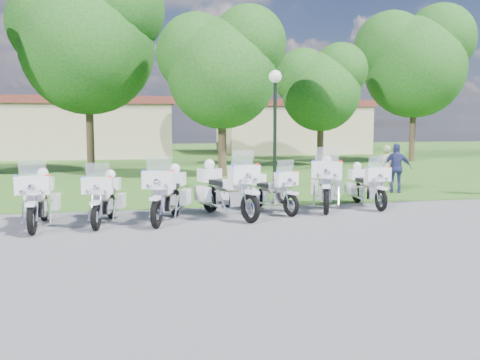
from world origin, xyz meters
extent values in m
plane|color=#5A5A60|center=(0.00, 0.00, 0.00)|extent=(100.00, 100.00, 0.00)
cube|color=#30621E|center=(0.00, 27.00, 0.00)|extent=(100.00, 48.00, 0.01)
torus|color=black|center=(-3.77, 0.13, 0.32)|extent=(0.13, 0.65, 0.65)
torus|color=black|center=(-3.77, 1.79, 0.32)|extent=(0.13, 0.65, 0.65)
cube|color=white|center=(-3.77, 0.12, 0.66)|extent=(0.18, 0.43, 0.07)
cube|color=white|center=(-3.77, 0.36, 1.02)|extent=(0.70, 0.24, 0.39)
cube|color=silver|center=(-3.77, 0.42, 1.37)|extent=(0.55, 0.12, 0.37)
sphere|color=red|center=(-3.45, 0.30, 1.21)|extent=(0.09, 0.09, 0.09)
sphere|color=#1426E5|center=(-4.08, 0.30, 1.21)|extent=(0.09, 0.09, 0.09)
cube|color=silver|center=(-3.77, 0.98, 0.44)|extent=(0.33, 0.55, 0.33)
cube|color=white|center=(-3.77, 0.75, 0.78)|extent=(0.31, 0.51, 0.21)
cube|color=black|center=(-3.77, 1.28, 0.76)|extent=(0.33, 0.61, 0.12)
cube|color=white|center=(-3.48, 1.65, 0.49)|extent=(0.18, 0.51, 0.35)
cube|color=white|center=(-4.07, 1.65, 0.49)|extent=(0.18, 0.51, 0.35)
cube|color=white|center=(-3.77, 1.82, 0.90)|extent=(0.47, 0.39, 0.31)
sphere|color=white|center=(-3.77, 1.82, 1.15)|extent=(0.25, 0.25, 0.25)
torus|color=black|center=(-2.49, 0.35, 0.30)|extent=(0.22, 0.63, 0.62)
torus|color=black|center=(-2.23, 1.89, 0.30)|extent=(0.22, 0.63, 0.62)
cube|color=white|center=(-2.50, 0.33, 0.62)|extent=(0.23, 0.43, 0.06)
cube|color=white|center=(-2.46, 0.56, 0.96)|extent=(0.69, 0.33, 0.37)
cube|color=silver|center=(-2.45, 0.61, 1.29)|extent=(0.53, 0.20, 0.35)
sphere|color=red|center=(-2.18, 0.46, 1.14)|extent=(0.08, 0.08, 0.08)
sphere|color=#1426E5|center=(-2.76, 0.56, 1.14)|extent=(0.08, 0.08, 0.08)
cube|color=silver|center=(-2.36, 1.14, 0.41)|extent=(0.40, 0.56, 0.31)
cube|color=white|center=(-2.39, 0.92, 0.74)|extent=(0.37, 0.52, 0.20)
cube|color=black|center=(-2.31, 1.41, 0.72)|extent=(0.41, 0.61, 0.11)
cube|color=white|center=(-1.98, 1.71, 0.46)|extent=(0.24, 0.50, 0.33)
cube|color=white|center=(-2.52, 1.80, 0.46)|extent=(0.24, 0.50, 0.33)
cube|color=white|center=(-2.22, 1.92, 0.85)|extent=(0.50, 0.44, 0.29)
sphere|color=white|center=(-2.22, 1.92, 1.08)|extent=(0.24, 0.24, 0.24)
torus|color=black|center=(-1.20, 0.36, 0.33)|extent=(0.34, 0.68, 0.67)
torus|color=black|center=(-0.65, 1.99, 0.33)|extent=(0.34, 0.68, 0.67)
cube|color=white|center=(-1.21, 0.34, 0.68)|extent=(0.31, 0.48, 0.07)
cube|color=white|center=(-1.13, 0.58, 1.06)|extent=(0.76, 0.46, 0.40)
cube|color=silver|center=(-1.11, 0.64, 1.41)|extent=(0.57, 0.30, 0.38)
sphere|color=red|center=(-0.84, 0.42, 1.25)|extent=(0.09, 0.09, 0.09)
sphere|color=#1426E5|center=(-1.45, 0.63, 1.25)|extent=(0.09, 0.09, 0.09)
cube|color=silver|center=(-0.92, 1.19, 0.45)|extent=(0.51, 0.64, 0.34)
cube|color=white|center=(-1.00, 0.96, 0.81)|extent=(0.47, 0.60, 0.22)
cube|color=black|center=(-0.82, 1.48, 0.79)|extent=(0.52, 0.70, 0.12)
cube|color=white|center=(-0.41, 1.75, 0.50)|extent=(0.34, 0.55, 0.36)
cube|color=white|center=(-0.99, 1.94, 0.50)|extent=(0.34, 0.55, 0.36)
cube|color=white|center=(-0.64, 2.01, 0.93)|extent=(0.59, 0.54, 0.32)
sphere|color=white|center=(-0.64, 2.01, 1.19)|extent=(0.26, 0.26, 0.26)
torus|color=black|center=(0.98, 0.60, 0.35)|extent=(0.40, 0.71, 0.72)
torus|color=black|center=(0.29, 2.27, 0.35)|extent=(0.40, 0.71, 0.72)
cube|color=white|center=(0.99, 0.58, 0.73)|extent=(0.36, 0.51, 0.07)
cube|color=white|center=(0.89, 0.82, 1.12)|extent=(0.81, 0.53, 0.43)
cube|color=silver|center=(0.86, 0.88, 1.49)|extent=(0.60, 0.35, 0.40)
sphere|color=red|center=(1.23, 0.89, 1.32)|extent=(0.10, 0.10, 0.10)
sphere|color=#1426E5|center=(0.59, 0.63, 1.32)|extent=(0.10, 0.10, 0.10)
cube|color=silver|center=(0.63, 1.46, 0.48)|extent=(0.56, 0.69, 0.36)
cube|color=white|center=(0.72, 1.22, 0.85)|extent=(0.53, 0.64, 0.23)
cube|color=black|center=(0.50, 1.75, 0.83)|extent=(0.59, 0.75, 0.13)
cube|color=white|center=(0.65, 2.25, 0.53)|extent=(0.39, 0.59, 0.38)
cube|color=white|center=(0.05, 2.00, 0.53)|extent=(0.39, 0.59, 0.38)
cube|color=white|center=(0.28, 2.30, 0.98)|extent=(0.64, 0.59, 0.34)
sphere|color=white|center=(0.28, 2.30, 1.26)|extent=(0.28, 0.28, 0.28)
torus|color=black|center=(2.17, 1.22, 0.29)|extent=(0.32, 0.59, 0.59)
torus|color=black|center=(1.63, 2.62, 0.29)|extent=(0.32, 0.59, 0.59)
cube|color=white|center=(2.17, 1.20, 0.60)|extent=(0.29, 0.42, 0.06)
cube|color=white|center=(2.09, 1.41, 0.93)|extent=(0.67, 0.43, 0.35)
cube|color=silver|center=(2.08, 1.46, 1.24)|extent=(0.50, 0.28, 0.33)
sphere|color=red|center=(2.38, 1.46, 1.09)|extent=(0.08, 0.08, 0.08)
sphere|color=#1426E5|center=(1.85, 1.26, 1.09)|extent=(0.08, 0.08, 0.08)
cube|color=silver|center=(1.89, 1.94, 0.40)|extent=(0.46, 0.57, 0.30)
cube|color=white|center=(1.97, 1.74, 0.71)|extent=(0.43, 0.53, 0.19)
cube|color=black|center=(1.80, 2.19, 0.69)|extent=(0.48, 0.62, 0.11)
cube|color=white|center=(1.93, 2.59, 0.44)|extent=(0.31, 0.49, 0.32)
cube|color=white|center=(1.43, 2.40, 0.44)|extent=(0.31, 0.49, 0.32)
cube|color=white|center=(1.62, 2.65, 0.81)|extent=(0.52, 0.48, 0.28)
sphere|color=white|center=(1.62, 2.65, 1.04)|extent=(0.23, 0.23, 0.23)
torus|color=black|center=(3.13, 1.30, 0.36)|extent=(0.39, 0.73, 0.72)
torus|color=black|center=(3.78, 3.01, 0.36)|extent=(0.39, 0.73, 0.72)
cube|color=white|center=(3.12, 1.28, 0.73)|extent=(0.35, 0.51, 0.08)
cube|color=white|center=(3.21, 1.53, 1.13)|extent=(0.82, 0.52, 0.43)
cube|color=silver|center=(3.24, 1.59, 1.51)|extent=(0.61, 0.34, 0.41)
sphere|color=red|center=(3.51, 1.35, 1.34)|extent=(0.10, 0.10, 0.10)
sphere|color=#1426E5|center=(2.87, 1.59, 1.34)|extent=(0.10, 0.10, 0.10)
cube|color=silver|center=(3.46, 2.18, 0.49)|extent=(0.56, 0.69, 0.37)
cube|color=white|center=(3.37, 1.93, 0.86)|extent=(0.52, 0.65, 0.24)
cube|color=black|center=(3.57, 2.48, 0.84)|extent=(0.58, 0.76, 0.13)
cube|color=white|center=(4.02, 2.75, 0.54)|extent=(0.38, 0.59, 0.39)
cube|color=white|center=(3.42, 2.98, 0.54)|extent=(0.38, 0.59, 0.39)
cube|color=white|center=(3.79, 3.04, 0.99)|extent=(0.64, 0.59, 0.35)
sphere|color=white|center=(3.79, 3.04, 1.27)|extent=(0.28, 0.28, 0.28)
torus|color=black|center=(4.74, 1.51, 0.30)|extent=(0.12, 0.62, 0.61)
torus|color=black|center=(4.76, 3.07, 0.30)|extent=(0.12, 0.62, 0.61)
cube|color=white|center=(4.74, 1.50, 0.62)|extent=(0.17, 0.40, 0.06)
cube|color=white|center=(4.74, 1.72, 0.96)|extent=(0.66, 0.23, 0.37)
cube|color=silver|center=(4.74, 1.78, 1.28)|extent=(0.51, 0.12, 0.34)
sphere|color=red|center=(5.04, 1.67, 1.14)|extent=(0.08, 0.08, 0.08)
sphere|color=#1426E5|center=(4.45, 1.67, 1.14)|extent=(0.08, 0.08, 0.08)
cube|color=silver|center=(4.75, 2.31, 0.41)|extent=(0.32, 0.52, 0.31)
cube|color=white|center=(4.75, 2.09, 0.73)|extent=(0.30, 0.48, 0.20)
cube|color=black|center=(4.75, 2.59, 0.71)|extent=(0.32, 0.57, 0.11)
cube|color=white|center=(5.03, 2.93, 0.46)|extent=(0.17, 0.48, 0.33)
cube|color=white|center=(4.48, 2.94, 0.46)|extent=(0.17, 0.48, 0.33)
cube|color=white|center=(4.76, 3.10, 0.84)|extent=(0.44, 0.37, 0.29)
sphere|color=white|center=(4.76, 3.10, 1.08)|extent=(0.24, 0.24, 0.24)
cylinder|color=black|center=(3.15, 6.35, 1.88)|extent=(0.12, 0.12, 3.75)
sphere|color=white|center=(3.15, 6.35, 3.91)|extent=(0.44, 0.44, 0.44)
cylinder|color=#38281C|center=(-3.57, 15.02, 2.15)|extent=(0.36, 0.36, 4.29)
sphere|color=#184814|center=(-3.57, 15.02, 5.85)|extent=(6.24, 6.24, 6.24)
sphere|color=#184814|center=(-4.94, 15.51, 7.02)|extent=(4.68, 4.68, 4.68)
sphere|color=#184814|center=(-2.11, 14.63, 7.61)|extent=(4.29, 4.29, 4.29)
cylinder|color=#38281C|center=(2.26, 11.81, 1.63)|extent=(0.36, 0.36, 3.26)
sphere|color=#184814|center=(2.26, 11.81, 4.45)|extent=(4.75, 4.75, 4.75)
sphere|color=#184814|center=(1.22, 12.18, 5.34)|extent=(3.56, 3.56, 3.56)
sphere|color=#184814|center=(3.37, 11.51, 5.78)|extent=(3.26, 3.26, 3.26)
cylinder|color=#38281C|center=(8.68, 16.86, 1.48)|extent=(0.36, 0.36, 2.97)
sphere|color=#184814|center=(8.68, 16.86, 4.05)|extent=(4.32, 4.32, 4.32)
sphere|color=#184814|center=(7.73, 17.20, 4.86)|extent=(3.24, 3.24, 3.24)
sphere|color=#184814|center=(9.69, 16.59, 5.26)|extent=(2.97, 2.97, 2.97)
cylinder|color=#38281C|center=(15.34, 18.72, 2.09)|extent=(0.36, 0.36, 4.19)
sphere|color=#184814|center=(15.34, 18.72, 5.71)|extent=(6.09, 6.09, 6.09)
sphere|color=#184814|center=(14.01, 19.19, 6.85)|extent=(4.57, 4.57, 4.57)
sphere|color=#184814|center=(16.77, 18.34, 7.42)|extent=(4.19, 4.19, 4.19)
cube|color=tan|center=(-6.00, 28.00, 1.80)|extent=(14.00, 8.00, 3.60)
cube|color=maroon|center=(-6.00, 28.00, 3.85)|extent=(14.56, 8.32, 0.50)
cube|color=tan|center=(11.00, 30.00, 1.80)|extent=(11.00, 7.00, 3.60)
cube|color=maroon|center=(11.00, 30.00, 3.85)|extent=(11.44, 7.28, 0.50)
imported|color=tan|center=(6.87, 5.48, 0.79)|extent=(0.68, 0.59, 1.58)
imported|color=navy|center=(6.98, 4.92, 0.83)|extent=(1.05, 0.81, 1.66)
camera|label=1|loc=(-1.76, -11.43, 2.31)|focal=40.00mm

